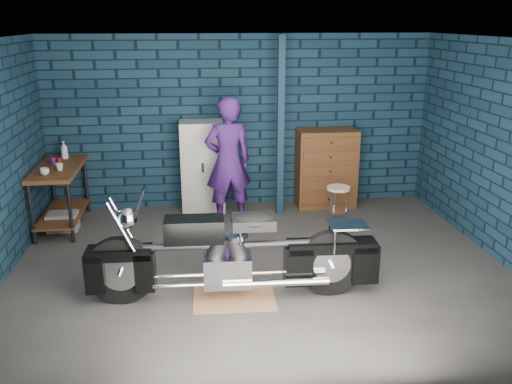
% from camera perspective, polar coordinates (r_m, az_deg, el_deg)
% --- Properties ---
extents(ground, '(6.00, 6.00, 0.00)m').
position_cam_1_polar(ground, '(6.67, 0.49, -8.11)').
color(ground, '#464341').
rests_on(ground, ground).
extents(room_walls, '(6.02, 5.01, 2.71)m').
position_cam_1_polar(room_walls, '(6.62, -0.09, 9.03)').
color(room_walls, '#102738').
rests_on(room_walls, ground).
extents(support_post, '(0.10, 0.10, 2.70)m').
position_cam_1_polar(support_post, '(8.16, 2.59, 6.75)').
color(support_post, '#12273A').
rests_on(support_post, ground).
extents(workbench, '(0.60, 1.40, 0.91)m').
position_cam_1_polar(workbench, '(8.30, -19.84, -0.51)').
color(workbench, brown).
rests_on(workbench, ground).
extents(drip_mat, '(0.91, 0.70, 0.01)m').
position_cam_1_polar(drip_mat, '(6.05, -2.32, -10.98)').
color(drip_mat, '#9C6744').
rests_on(drip_mat, ground).
extents(motorcycle, '(2.69, 0.83, 1.17)m').
position_cam_1_polar(motorcycle, '(5.79, -2.39, -5.92)').
color(motorcycle, black).
rests_on(motorcycle, ground).
extents(person, '(0.76, 0.57, 1.88)m').
position_cam_1_polar(person, '(7.86, -2.96, 3.24)').
color(person, '#431C6B').
rests_on(person, ground).
extents(storage_bin, '(0.42, 0.30, 0.26)m').
position_cam_1_polar(storage_bin, '(8.27, -19.66, -2.94)').
color(storage_bin, gray).
rests_on(storage_bin, ground).
extents(locker, '(0.66, 0.47, 1.42)m').
position_cam_1_polar(locker, '(8.47, -5.66, 2.66)').
color(locker, beige).
rests_on(locker, ground).
extents(tool_chest, '(0.93, 0.52, 1.25)m').
position_cam_1_polar(tool_chest, '(8.75, 7.38, 2.50)').
color(tool_chest, brown).
rests_on(tool_chest, ground).
extents(shop_stool, '(0.44, 0.44, 0.61)m').
position_cam_1_polar(shop_stool, '(7.94, 8.58, -1.56)').
color(shop_stool, beige).
rests_on(shop_stool, ground).
extents(cup_a, '(0.14, 0.14, 0.09)m').
position_cam_1_polar(cup_a, '(7.79, -21.36, 2.03)').
color(cup_a, beige).
rests_on(cup_a, workbench).
extents(cup_b, '(0.12, 0.12, 0.10)m').
position_cam_1_polar(cup_b, '(7.95, -19.98, 2.49)').
color(cup_b, beige).
rests_on(cup_b, workbench).
extents(mug_purple, '(0.08, 0.08, 0.10)m').
position_cam_1_polar(mug_purple, '(8.31, -20.55, 3.08)').
color(mug_purple, '#581B6D').
rests_on(mug_purple, workbench).
extents(mug_red, '(0.09, 0.09, 0.10)m').
position_cam_1_polar(mug_red, '(8.27, -20.01, 3.06)').
color(mug_red, maroon).
rests_on(mug_red, workbench).
extents(bottle, '(0.14, 0.14, 0.27)m').
position_cam_1_polar(bottle, '(8.58, -19.53, 4.20)').
color(bottle, gray).
rests_on(bottle, workbench).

